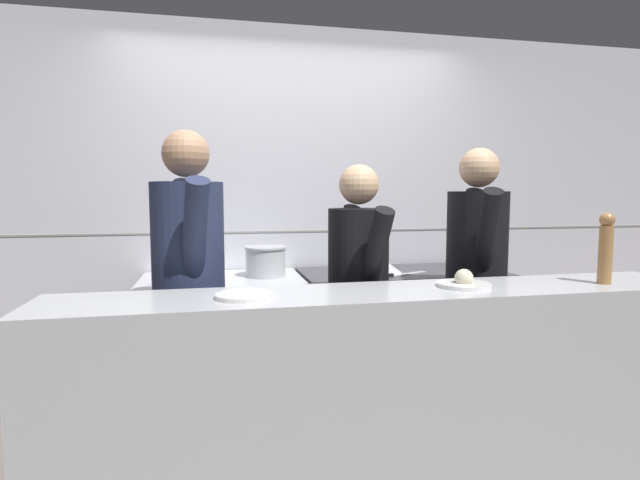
{
  "coord_description": "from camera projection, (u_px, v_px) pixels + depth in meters",
  "views": [
    {
      "loc": [
        -0.56,
        -2.22,
        1.43
      ],
      "look_at": [
        0.06,
        0.65,
        1.15
      ],
      "focal_mm": 28.0,
      "sensor_mm": 36.0,
      "label": 1
    }
  ],
  "objects": [
    {
      "name": "wall_back_tiled",
      "position": [
        291.0,
        210.0,
        3.62
      ],
      "size": [
        8.0,
        0.06,
        2.6
      ],
      "color": "silver",
      "rests_on": "ground_plane"
    },
    {
      "name": "chef_sous",
      "position": [
        358.0,
        297.0,
        2.64
      ],
      "size": [
        0.36,
        0.69,
        1.58
      ],
      "rotation": [
        0.0,
        0.0,
        0.14
      ],
      "color": "black",
      "rests_on": "ground_plane"
    },
    {
      "name": "plated_dish_main",
      "position": [
        244.0,
        296.0,
        2.01
      ],
      "size": [
        0.23,
        0.23,
        0.02
      ],
      "color": "white",
      "rests_on": "pass_counter"
    },
    {
      "name": "chef_line",
      "position": [
        476.0,
        279.0,
        2.87
      ],
      "size": [
        0.42,
        0.73,
        1.68
      ],
      "rotation": [
        0.0,
        0.0,
        -0.29
      ],
      "color": "black",
      "rests_on": "ground_plane"
    },
    {
      "name": "sauce_pot",
      "position": [
        266.0,
        261.0,
        3.25
      ],
      "size": [
        0.27,
        0.27,
        0.2
      ],
      "color": "#B7BABF",
      "rests_on": "oven_range"
    },
    {
      "name": "plated_dish_appetiser",
      "position": [
        464.0,
        282.0,
        2.24
      ],
      "size": [
        0.24,
        0.24,
        0.08
      ],
      "color": "white",
      "rests_on": "pass_counter"
    },
    {
      "name": "pass_counter",
      "position": [
        390.0,
        403.0,
        2.21
      ],
      "size": [
        2.91,
        0.45,
        1.01
      ],
      "color": "#B7BABF",
      "rests_on": "ground_plane"
    },
    {
      "name": "oven_range",
      "position": [
        223.0,
        346.0,
        3.21
      ],
      "size": [
        1.02,
        0.71,
        0.88
      ],
      "color": "#38383D",
      "rests_on": "ground_plane"
    },
    {
      "name": "pepper_mill",
      "position": [
        606.0,
        247.0,
        2.3
      ],
      "size": [
        0.07,
        0.07,
        0.33
      ],
      "color": "#AD7A47",
      "rests_on": "pass_counter"
    },
    {
      "name": "mixing_bowl_steel",
      "position": [
        380.0,
        264.0,
        3.36
      ],
      "size": [
        0.29,
        0.29,
        0.11
      ],
      "color": "#B7BABF",
      "rests_on": "prep_counter"
    },
    {
      "name": "chefs_knife",
      "position": [
        399.0,
        275.0,
        3.24
      ],
      "size": [
        0.38,
        0.2,
        0.02
      ],
      "color": "#B7BABF",
      "rests_on": "prep_counter"
    },
    {
      "name": "stock_pot",
      "position": [
        184.0,
        263.0,
        3.08
      ],
      "size": [
        0.29,
        0.29,
        0.21
      ],
      "color": "#B7BABF",
      "rests_on": "oven_range"
    },
    {
      "name": "prep_counter",
      "position": [
        401.0,
        335.0,
        3.46
      ],
      "size": [
        1.38,
        0.65,
        0.89
      ],
      "color": "#38383D",
      "rests_on": "ground_plane"
    },
    {
      "name": "chef_head_cook",
      "position": [
        189.0,
        286.0,
        2.48
      ],
      "size": [
        0.41,
        0.76,
        1.73
      ],
      "rotation": [
        0.0,
        0.0,
        0.2
      ],
      "color": "black",
      "rests_on": "ground_plane"
    }
  ]
}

